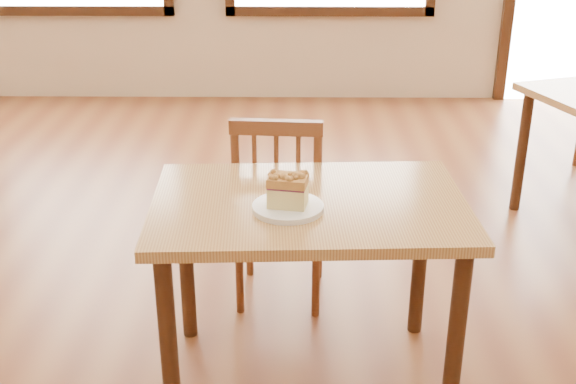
# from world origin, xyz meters

# --- Properties ---
(cafe_table_main) EXTENTS (1.13, 0.78, 0.75)m
(cafe_table_main) POSITION_xyz_m (0.07, 0.08, 0.64)
(cafe_table_main) COLOR #B68A46
(cafe_table_main) RESTS_ON ground
(cafe_chair_main) EXTENTS (0.44, 0.44, 0.92)m
(cafe_chair_main) POSITION_xyz_m (-0.05, 0.64, 0.46)
(cafe_chair_main) COLOR brown
(cafe_chair_main) RESTS_ON ground
(plate) EXTENTS (0.24, 0.24, 0.02)m
(plate) POSITION_xyz_m (-0.00, -0.01, 0.76)
(plate) COLOR white
(plate) RESTS_ON cafe_table_main
(cake_slice) EXTENTS (0.15, 0.12, 0.12)m
(cake_slice) POSITION_xyz_m (-0.01, -0.01, 0.83)
(cake_slice) COLOR #FFED90
(cake_slice) RESTS_ON plate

